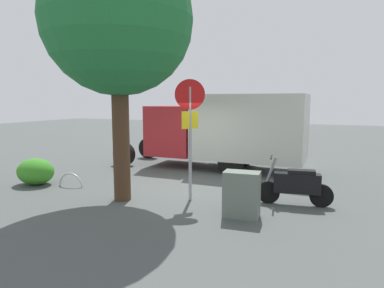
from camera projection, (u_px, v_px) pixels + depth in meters
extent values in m
plane|color=#494E4D|center=(178.00, 187.00, 10.07)|extent=(60.00, 60.00, 0.00)
cylinder|color=black|center=(245.00, 154.00, 13.40)|extent=(0.90, 0.27, 0.90)
cylinder|color=black|center=(231.00, 162.00, 11.67)|extent=(0.90, 0.27, 0.90)
cylinder|color=black|center=(149.00, 148.00, 15.15)|extent=(0.90, 0.27, 0.90)
cylinder|color=black|center=(124.00, 154.00, 13.42)|extent=(0.90, 0.27, 0.90)
cube|color=silver|center=(250.00, 127.00, 12.23)|extent=(3.95, 2.27, 2.33)
cube|color=#AD2127|center=(176.00, 130.00, 13.43)|extent=(1.84, 2.13, 1.90)
cube|color=black|center=(176.00, 115.00, 13.35)|extent=(1.85, 1.97, 0.60)
cylinder|color=black|center=(268.00, 192.00, 8.48)|extent=(0.57, 0.17, 0.56)
cylinder|color=black|center=(321.00, 196.00, 8.16)|extent=(0.57, 0.17, 0.56)
cube|color=black|center=(297.00, 183.00, 8.27)|extent=(1.13, 0.46, 0.48)
cube|color=black|center=(302.00, 172.00, 8.21)|extent=(0.67, 0.36, 0.12)
cylinder|color=slate|center=(271.00, 171.00, 8.40)|extent=(0.29, 0.11, 0.69)
cylinder|color=black|center=(271.00, 157.00, 8.35)|extent=(0.11, 0.55, 0.04)
cylinder|color=#9E9EA3|center=(190.00, 144.00, 8.62)|extent=(0.08, 0.08, 2.90)
cylinder|color=red|center=(190.00, 94.00, 8.44)|extent=(0.71, 0.32, 0.76)
cube|color=yellow|center=(190.00, 120.00, 8.52)|extent=(0.33, 0.33, 0.44)
cylinder|color=#47301E|center=(121.00, 138.00, 8.61)|extent=(0.43, 0.43, 3.23)
sphere|color=#206B33|center=(118.00, 20.00, 8.23)|extent=(3.70, 3.70, 3.70)
cube|color=slate|center=(242.00, 194.00, 7.44)|extent=(0.81, 0.52, 1.02)
torus|color=#B7B7BC|center=(71.00, 187.00, 10.14)|extent=(0.85, 0.09, 0.85)
ellipsoid|color=#378923|center=(36.00, 172.00, 10.36)|extent=(1.18, 0.96, 0.80)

